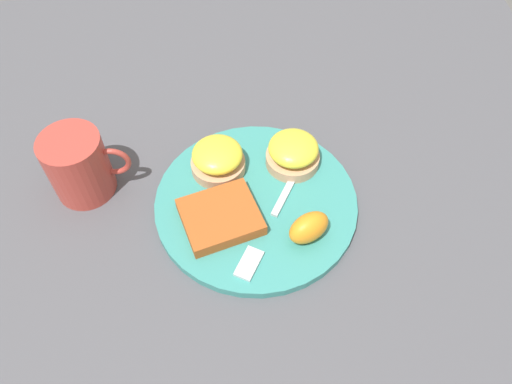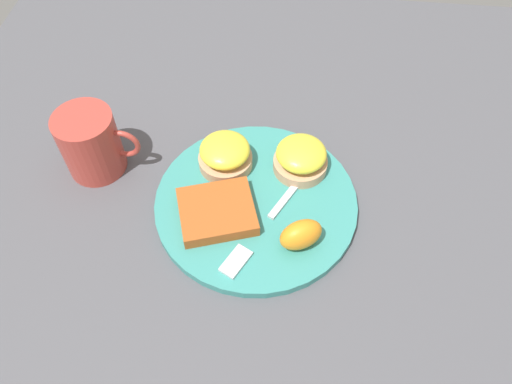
{
  "view_description": "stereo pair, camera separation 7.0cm",
  "coord_description": "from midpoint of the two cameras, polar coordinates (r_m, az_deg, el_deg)",
  "views": [
    {
      "loc": [
        -0.02,
        -0.41,
        0.6
      ],
      "look_at": [
        0.0,
        0.0,
        0.03
      ],
      "focal_mm": 35.0,
      "sensor_mm": 36.0,
      "label": 1
    },
    {
      "loc": [
        0.05,
        -0.41,
        0.6
      ],
      "look_at": [
        0.0,
        0.0,
        0.03
      ],
      "focal_mm": 35.0,
      "sensor_mm": 36.0,
      "label": 2
    }
  ],
  "objects": [
    {
      "name": "sandwich_benedict_left",
      "position": [
        0.74,
        1.56,
        4.36
      ],
      "size": [
        0.08,
        0.08,
        0.05
      ],
      "color": "tan",
      "rests_on": "plate"
    },
    {
      "name": "hashbrown_patty",
      "position": [
        0.7,
        -6.97,
        -3.04
      ],
      "size": [
        0.13,
        0.12,
        0.02
      ],
      "primitive_type": "cube",
      "rotation": [
        0.0,
        0.0,
        0.32
      ],
      "color": "#AA4F1F",
      "rests_on": "plate"
    },
    {
      "name": "ground_plane",
      "position": [
        0.73,
        -2.75,
        -1.76
      ],
      "size": [
        1.1,
        1.1,
        0.0
      ],
      "primitive_type": "plane",
      "color": "#4C4C51"
    },
    {
      "name": "plate",
      "position": [
        0.73,
        -2.77,
        -1.45
      ],
      "size": [
        0.29,
        0.29,
        0.01
      ],
      "primitive_type": "cylinder",
      "color": "teal",
      "rests_on": "ground_plane"
    },
    {
      "name": "fork",
      "position": [
        0.7,
        -1.12,
        -3.48
      ],
      "size": [
        0.12,
        0.21,
        0.0
      ],
      "color": "silver",
      "rests_on": "plate"
    },
    {
      "name": "cup",
      "position": [
        0.76,
        -22.1,
        2.65
      ],
      "size": [
        0.12,
        0.09,
        0.1
      ],
      "color": "#B23D33",
      "rests_on": "ground_plane"
    },
    {
      "name": "sandwich_benedict_right",
      "position": [
        0.74,
        -7.12,
        3.61
      ],
      "size": [
        0.08,
        0.08,
        0.05
      ],
      "color": "tan",
      "rests_on": "plate"
    },
    {
      "name": "orange_wedge",
      "position": [
        0.67,
        3.07,
        -4.3
      ],
      "size": [
        0.07,
        0.06,
        0.04
      ],
      "primitive_type": "ellipsoid",
      "rotation": [
        0.0,
        0.0,
        3.65
      ],
      "color": "orange",
      "rests_on": "plate"
    }
  ]
}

